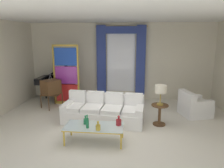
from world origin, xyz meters
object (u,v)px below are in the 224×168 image
at_px(bottle_amber_squat, 87,123).
at_px(peacock_figurine, 73,102).
at_px(bottle_blue_decanter, 98,127).
at_px(grand_piano, 58,79).
at_px(stained_glass_divider, 66,76).
at_px(armchair_white, 194,107).
at_px(round_side_table, 160,113).
at_px(couch_white_long, 104,111).
at_px(bottle_crystal_tall, 86,121).
at_px(bottle_ruby_flask, 119,122).
at_px(table_lamp_brass, 161,90).
at_px(coffee_table, 94,127).
at_px(vintage_tv, 51,88).

xyz_separation_m(bottle_amber_squat, peacock_figurine, (-1.09, 2.51, -0.32)).
bearing_deg(bottle_blue_decanter, grand_piano, 121.63).
xyz_separation_m(bottle_amber_squat, stained_glass_divider, (-1.43, 2.92, 0.52)).
bearing_deg(armchair_white, round_side_table, -143.37).
xyz_separation_m(bottle_blue_decanter, round_side_table, (1.52, 1.43, -0.13)).
relative_size(armchair_white, round_side_table, 1.71).
relative_size(bottle_blue_decanter, round_side_table, 0.36).
bearing_deg(couch_white_long, round_side_table, -3.27).
bearing_deg(bottle_crystal_tall, bottle_blue_decanter, -40.50).
bearing_deg(peacock_figurine, bottle_ruby_flask, -51.70).
xyz_separation_m(bottle_ruby_flask, grand_piano, (-2.69, 3.33, 0.31)).
bearing_deg(table_lamp_brass, round_side_table, 14.04).
height_order(bottle_blue_decanter, peacock_figurine, bottle_blue_decanter).
height_order(bottle_crystal_tall, armchair_white, armchair_white).
bearing_deg(couch_white_long, table_lamp_brass, -3.27).
bearing_deg(bottle_amber_squat, coffee_table, 46.04).
relative_size(vintage_tv, peacock_figurine, 2.24).
bearing_deg(peacock_figurine, coffee_table, -62.81).
relative_size(bottle_amber_squat, round_side_table, 0.55).
height_order(couch_white_long, bottle_blue_decanter, couch_white_long).
distance_m(bottle_amber_squat, stained_glass_divider, 3.29).
height_order(stained_glass_divider, grand_piano, stained_glass_divider).
xyz_separation_m(bottle_blue_decanter, bottle_ruby_flask, (0.44, 0.33, 0.01)).
bearing_deg(grand_piano, coffee_table, -58.32).
relative_size(couch_white_long, bottle_ruby_flask, 9.99).
relative_size(couch_white_long, round_side_table, 4.04).
distance_m(peacock_figurine, grand_piano, 1.51).
distance_m(bottle_amber_squat, armchair_white, 3.69).
bearing_deg(bottle_crystal_tall, couch_white_long, 77.85).
relative_size(couch_white_long, peacock_figurine, 4.01).
height_order(bottle_ruby_flask, round_side_table, bottle_ruby_flask).
bearing_deg(vintage_tv, bottle_amber_squat, -53.24).
bearing_deg(armchair_white, table_lamp_brass, -143.37).
relative_size(couch_white_long, coffee_table, 1.73).
height_order(vintage_tv, armchair_white, vintage_tv).
height_order(vintage_tv, peacock_figurine, vintage_tv).
height_order(bottle_crystal_tall, round_side_table, bottle_crystal_tall).
bearing_deg(bottle_amber_squat, stained_glass_divider, 116.00).
bearing_deg(stained_glass_divider, bottle_amber_squat, -64.00).
bearing_deg(bottle_crystal_tall, table_lamp_brass, 30.93).
bearing_deg(couch_white_long, coffee_table, -91.62).
bearing_deg(grand_piano, armchair_white, -15.45).
relative_size(armchair_white, table_lamp_brass, 1.79).
height_order(peacock_figurine, grand_piano, grand_piano).
height_order(couch_white_long, round_side_table, couch_white_long).
bearing_deg(bottle_blue_decanter, peacock_figurine, 117.52).
height_order(bottle_amber_squat, vintage_tv, vintage_tv).
bearing_deg(bottle_ruby_flask, bottle_blue_decanter, -143.31).
bearing_deg(bottle_amber_squat, table_lamp_brass, 37.02).
bearing_deg(table_lamp_brass, stained_glass_divider, 153.85).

